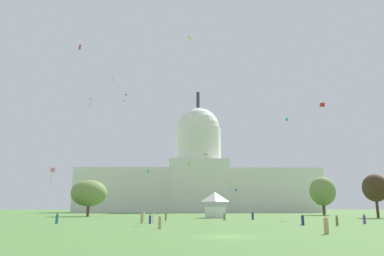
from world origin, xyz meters
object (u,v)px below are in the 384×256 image
Objects in this scene: kite_orange_low at (185,192)px; kite_gold_low at (115,189)px; kite_red_mid at (322,105)px; person_purple_lawn_far_left at (364,219)px; person_teal_back_left at (57,219)px; capitol_building at (198,179)px; kite_yellow_low at (193,150)px; kite_pink_low at (53,170)px; kite_black_high at (123,102)px; person_tan_front_right at (326,226)px; kite_violet_mid at (90,101)px; event_tent at (215,205)px; person_tan_deep_crowd at (142,218)px; person_navy_edge_west at (253,216)px; kite_blue_low at (236,190)px; person_olive_mid_left at (337,221)px; kite_lime_low at (189,164)px; kite_black_mid at (206,155)px; person_olive_front_center at (166,217)px; kite_magenta_high_b at (124,96)px; tree_west_near at (89,193)px; kite_magenta_high at (80,47)px; kite_turquoise_low at (148,172)px; kite_white_high at (191,38)px; person_tan_near_tent at (160,223)px; person_white_near_tree_west at (144,217)px; tree_east_far at (375,188)px; person_grey_back_right at (224,217)px; tree_east_mid at (323,191)px; kite_green_high at (113,78)px; person_navy_front_left at (150,219)px; person_white_back_center at (154,218)px; kite_cyan_high at (287,119)px; person_navy_lawn_far_right at (303,220)px; person_purple_aisle_center at (303,220)px.

kite_gold_low is at bearing -76.49° from kite_orange_low.
person_purple_lawn_far_left is at bearing -100.39° from kite_red_mid.
person_purple_lawn_far_left is at bearing -77.61° from person_teal_back_left.
kite_yellow_low is (-6.41, -131.52, -5.25)m from capitol_building.
kite_pink_low is 79.83m from kite_black_high.
kite_violet_mid is (-40.89, 63.44, 31.58)m from person_tan_front_right.
kite_gold_low is (-34.57, 50.62, 6.22)m from event_tent.
person_tan_deep_crowd is 1.30× the size of kite_black_high.
kite_pink_low is (-38.56, -12.24, 8.46)m from person_navy_edge_west.
person_teal_back_left is at bearing 125.70° from person_purple_lawn_far_left.
kite_orange_low is (-24.08, -12.07, -1.42)m from kite_blue_low.
kite_red_mid is 49.03m from kite_yellow_low.
kite_lime_low is at bearing 77.61° from person_olive_mid_left.
person_olive_front_center is at bearing -117.15° from kite_black_mid.
kite_magenta_high_b reaches higher than kite_gold_low.
person_teal_back_left is (-28.35, -131.96, -16.67)m from capitol_building.
capitol_building is at bearing 34.38° from kite_pink_low.
kite_black_high is at bearing 71.39° from person_purple_lawn_far_left.
kite_magenta_high is (3.18, -28.83, 32.61)m from tree_west_near.
kite_white_high reaches higher than kite_turquoise_low.
person_tan_near_tent is 67.11m from kite_violet_mid.
person_white_near_tree_west is 1.09× the size of person_purple_lawn_far_left.
kite_magenta_high_b is at bearing 165.00° from tree_east_far.
person_grey_back_right is 2.10× the size of kite_turquoise_low.
kite_green_high reaches higher than tree_east_mid.
person_navy_front_left is (-13.35, -132.52, -16.73)m from capitol_building.
person_navy_front_left is at bearing 125.64° from person_purple_lawn_far_left.
person_white_back_center is 80.43m from kite_green_high.
person_tan_deep_crowd is 70.31m from kite_lime_low.
person_tan_near_tent is 95.57m from kite_green_high.
person_navy_front_left is 1.01× the size of person_tan_near_tent.
person_white_near_tree_west is 0.44× the size of kite_black_mid.
kite_white_high is (0.25, 33.96, 37.57)m from kite_yellow_low.
tree_east_mid is 8.37× the size of person_navy_front_left.
kite_turquoise_low is 54.43m from kite_gold_low.
tree_west_near is at bearing -71.53° from person_tan_deep_crowd.
kite_yellow_low reaches higher than person_tan_near_tent.
person_purple_lawn_far_left is at bearing 32.71° from person_tan_near_tent.
person_grey_back_right reaches higher than person_purple_lawn_far_left.
kite_black_high is (-21.18, 92.89, 42.65)m from person_tan_near_tent.
kite_cyan_high is (30.22, -8.76, 12.47)m from kite_black_mid.
kite_black_high is (2.53, -4.50, 33.91)m from kite_gold_low.
kite_blue_low is 86.06m from kite_turquoise_low.
capitol_building is 32.63× the size of kite_black_mid.
kite_green_high is at bearing -14.12° from kite_yellow_low.
person_purple_aisle_center is at bearing 2.43° from person_navy_lawn_far_right.
kite_blue_low is at bearing 179.99° from kite_violet_mid.
kite_violet_mid is at bearing 109.76° from kite_blue_low.
person_olive_front_center reaches higher than person_purple_aisle_center.
person_navy_edge_west is 0.99× the size of person_white_back_center.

